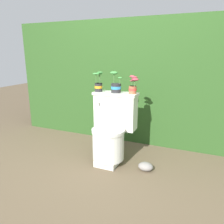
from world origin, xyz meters
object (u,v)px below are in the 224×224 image
(toilet, at_px, (112,130))
(potted_plant_middle, at_px, (133,86))
(potted_plant_midleft, at_px, (116,86))
(garden_stone, at_px, (146,166))
(potted_plant_left, at_px, (98,84))

(toilet, relative_size, potted_plant_middle, 3.95)
(potted_plant_midleft, height_order, garden_stone, potted_plant_midleft)
(toilet, height_order, potted_plant_midleft, potted_plant_midleft)
(potted_plant_middle, relative_size, garden_stone, 1.24)
(potted_plant_midleft, bearing_deg, potted_plant_left, -174.48)
(toilet, bearing_deg, potted_plant_midleft, 88.51)
(potted_plant_midleft, distance_m, potted_plant_middle, 0.20)
(toilet, relative_size, potted_plant_left, 3.42)
(potted_plant_left, relative_size, potted_plant_midleft, 0.97)
(potted_plant_left, height_order, potted_plant_middle, potted_plant_left)
(garden_stone, bearing_deg, toilet, 169.98)
(toilet, height_order, potted_plant_left, potted_plant_left)
(potted_plant_left, height_order, garden_stone, potted_plant_left)
(potted_plant_left, bearing_deg, potted_plant_midleft, 5.52)
(potted_plant_midleft, height_order, potted_plant_middle, potted_plant_midleft)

